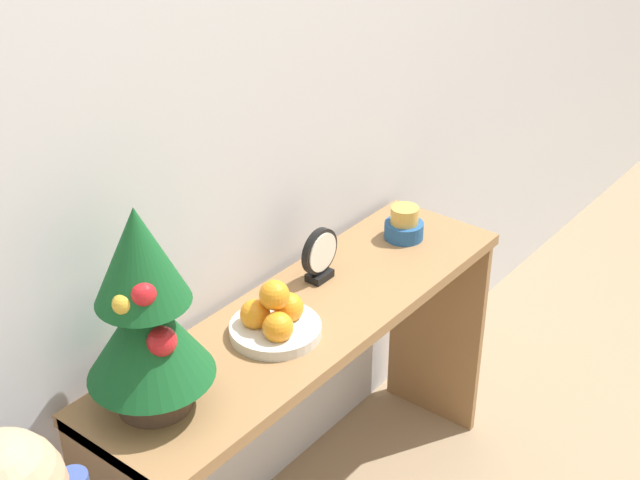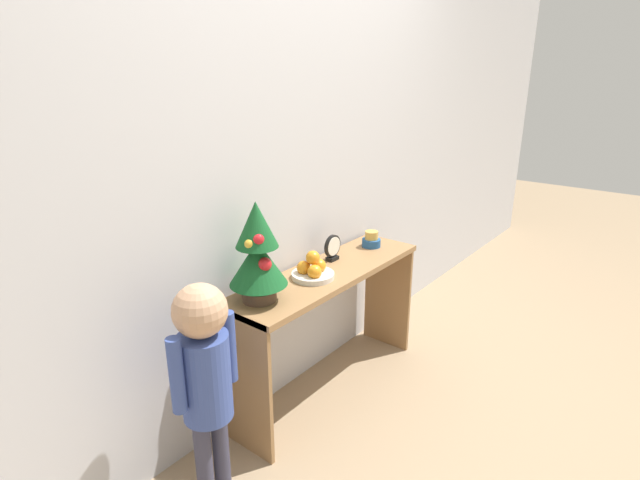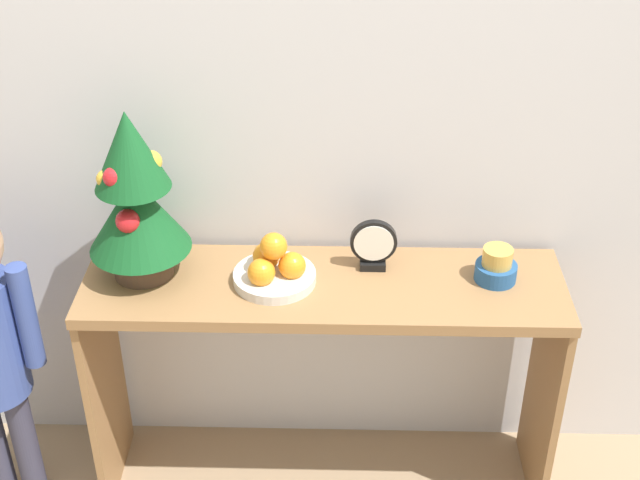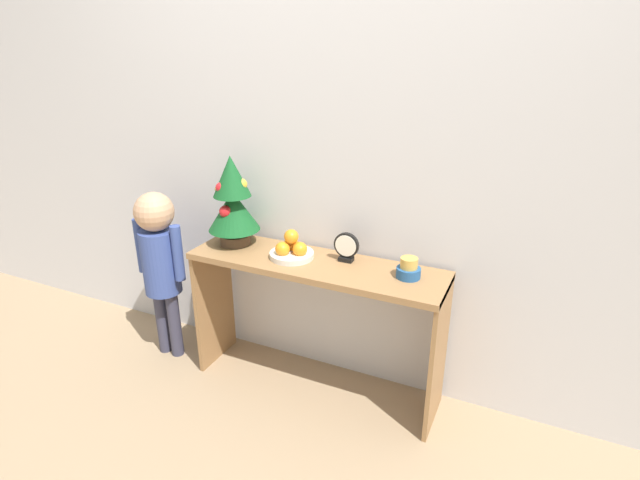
{
  "view_description": "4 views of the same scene",
  "coord_description": "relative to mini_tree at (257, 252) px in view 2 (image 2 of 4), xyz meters",
  "views": [
    {
      "loc": [
        -1.34,
        -0.92,
        1.84
      ],
      "look_at": [
        0.07,
        0.19,
        0.83
      ],
      "focal_mm": 50.0,
      "sensor_mm": 36.0,
      "label": 1
    },
    {
      "loc": [
        -1.83,
        -1.23,
        1.64
      ],
      "look_at": [
        -0.07,
        0.17,
        0.86
      ],
      "focal_mm": 28.0,
      "sensor_mm": 36.0,
      "label": 2
    },
    {
      "loc": [
        0.04,
        -1.64,
        1.96
      ],
      "look_at": [
        -0.01,
        0.13,
        0.83
      ],
      "focal_mm": 50.0,
      "sensor_mm": 36.0,
      "label": 3
    },
    {
      "loc": [
        0.89,
        -1.7,
        1.63
      ],
      "look_at": [
        0.04,
        0.14,
        0.81
      ],
      "focal_mm": 28.0,
      "sensor_mm": 36.0,
      "label": 4
    }
  ],
  "objects": [
    {
      "name": "ground_plane",
      "position": [
        0.45,
        -0.2,
        -0.91
      ],
      "size": [
        12.0,
        12.0,
        0.0
      ],
      "primitive_type": "plane",
      "color": "#997F60"
    },
    {
      "name": "back_wall",
      "position": [
        0.45,
        0.18,
        0.34
      ],
      "size": [
        7.0,
        0.05,
        2.5
      ],
      "primitive_type": "cube",
      "color": "silver",
      "rests_on": "ground_plane"
    },
    {
      "name": "console_table",
      "position": [
        0.45,
        -0.03,
        -0.37
      ],
      "size": [
        1.21,
        0.34,
        0.68
      ],
      "color": "olive",
      "rests_on": "ground_plane"
    },
    {
      "name": "mini_tree",
      "position": [
        0.0,
        0.0,
        0.0
      ],
      "size": [
        0.25,
        0.25,
        0.44
      ],
      "color": "#4C3828",
      "rests_on": "console_table"
    },
    {
      "name": "fruit_bowl",
      "position": [
        0.33,
        -0.03,
        -0.18
      ],
      "size": [
        0.21,
        0.21,
        0.14
      ],
      "color": "silver",
      "rests_on": "console_table"
    },
    {
      "name": "singing_bowl",
      "position": [
        0.88,
        -0.01,
        -0.19
      ],
      "size": [
        0.1,
        0.1,
        0.09
      ],
      "color": "#235189",
      "rests_on": "console_table"
    },
    {
      "name": "desk_clock",
      "position": [
        0.58,
        0.04,
        -0.16
      ],
      "size": [
        0.12,
        0.04,
        0.14
      ],
      "color": "black",
      "rests_on": "console_table"
    },
    {
      "name": "child_figure",
      "position": [
        -0.4,
        -0.11,
        -0.31
      ],
      "size": [
        0.3,
        0.2,
        0.93
      ],
      "color": "#38384C",
      "rests_on": "ground_plane"
    }
  ]
}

